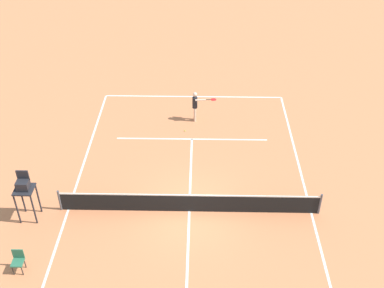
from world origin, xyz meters
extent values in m
plane|color=#D37A4C|center=(0.00, 0.00, 0.00)|extent=(60.00, 60.00, 0.00)
cube|color=white|center=(0.00, -10.00, 0.00)|extent=(10.67, 0.10, 0.01)
cube|color=white|center=(-5.33, 0.00, 0.00)|extent=(0.10, 20.00, 0.01)
cube|color=white|center=(5.33, 0.00, 0.00)|extent=(0.10, 20.00, 0.01)
cube|color=white|center=(0.00, -5.50, 0.00)|extent=(8.00, 0.10, 0.01)
cube|color=white|center=(0.00, 0.00, 0.00)|extent=(0.10, 11.00, 0.01)
cylinder|color=#4C4C51|center=(-5.63, 0.00, 0.54)|extent=(0.10, 0.10, 1.07)
cylinder|color=#4C4C51|center=(5.63, 0.00, 0.54)|extent=(0.10, 0.10, 1.07)
cube|color=black|center=(0.00, 0.00, 0.46)|extent=(11.27, 0.03, 0.91)
cube|color=white|center=(0.00, 0.00, 0.93)|extent=(11.27, 0.04, 0.06)
cylinder|color=beige|center=(-0.12, -7.45, 0.42)|extent=(0.12, 0.12, 0.83)
cylinder|color=beige|center=(-0.14, -7.25, 0.42)|extent=(0.12, 0.12, 0.83)
cylinder|color=black|center=(-0.13, -7.35, 1.16)|extent=(0.28, 0.28, 0.65)
sphere|color=beige|center=(-0.13, -7.35, 1.68)|extent=(0.24, 0.24, 0.24)
cylinder|color=beige|center=(-0.11, -7.53, 1.20)|extent=(0.09, 0.09, 0.58)
cylinder|color=beige|center=(-0.43, -7.19, 1.41)|extent=(0.59, 0.14, 0.09)
cylinder|color=black|center=(-0.85, -7.23, 1.41)|extent=(0.26, 0.06, 0.04)
ellipsoid|color=red|center=(-1.14, -7.26, 1.41)|extent=(0.34, 0.31, 0.04)
sphere|color=#CCE033|center=(0.40, -6.24, 0.03)|extent=(0.07, 0.07, 0.07)
cylinder|color=#232328|center=(6.47, 0.84, 0.78)|extent=(0.07, 0.07, 1.55)
cylinder|color=#232328|center=(7.17, 0.84, 0.78)|extent=(0.07, 0.07, 1.55)
cylinder|color=#232328|center=(6.47, 0.14, 0.78)|extent=(0.07, 0.07, 1.55)
cylinder|color=#232328|center=(7.17, 0.14, 0.78)|extent=(0.07, 0.07, 1.55)
cube|color=#232328|center=(6.82, 0.49, 1.58)|extent=(0.80, 0.80, 0.06)
cube|color=#232328|center=(6.82, 0.49, 1.81)|extent=(0.50, 0.44, 0.40)
cube|color=#232328|center=(6.82, 0.29, 2.16)|extent=(0.50, 0.06, 0.50)
cylinder|color=#262626|center=(6.22, 3.58, 0.23)|extent=(0.04, 0.04, 0.45)
cylinder|color=#262626|center=(6.57, 3.58, 0.23)|extent=(0.04, 0.04, 0.45)
cylinder|color=#262626|center=(6.22, 3.23, 0.23)|extent=(0.04, 0.04, 0.45)
cylinder|color=#262626|center=(6.57, 3.23, 0.23)|extent=(0.04, 0.04, 0.45)
cube|color=#2D6B4C|center=(6.40, 3.41, 0.48)|extent=(0.44, 0.44, 0.06)
cube|color=#2D6B4C|center=(6.40, 3.19, 0.73)|extent=(0.44, 0.04, 0.44)
camera|label=1|loc=(-0.42, 15.26, 14.62)|focal=44.69mm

